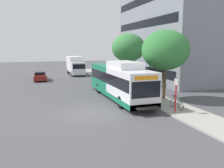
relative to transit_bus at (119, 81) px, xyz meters
The scene contains 9 objects.
ground_plane 5.88m from the transit_bus, 135.92° to the left, with size 120.00×120.00×0.00m, color #4C4C51.
sidewalk_curb 3.88m from the transit_bus, 32.88° to the left, with size 3.00×56.00×0.14m, color #A8A399.
transit_bus is the anchor object (origin of this frame).
bus_stop_sign_pole 6.75m from the transit_bus, 72.44° to the right, with size 0.10×0.36×2.60m.
bicycle_parked 6.31m from the transit_bus, 63.34° to the right, with size 0.52×1.76×1.02m.
street_tree_near_stop 5.20m from the transit_bus, 26.63° to the right, with size 4.35×4.35×6.38m.
street_tree_mid_block 8.93m from the transit_bus, 61.32° to the left, with size 4.33×4.33×6.58m.
parked_car_far_lane 16.87m from the transit_bus, 114.41° to the left, with size 1.80×4.50×1.33m.
box_truck_background 21.07m from the transit_bus, 91.68° to the left, with size 2.32×7.01×3.25m.
Camera 1 is at (-3.61, -16.41, 4.90)m, focal length 36.78 mm.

